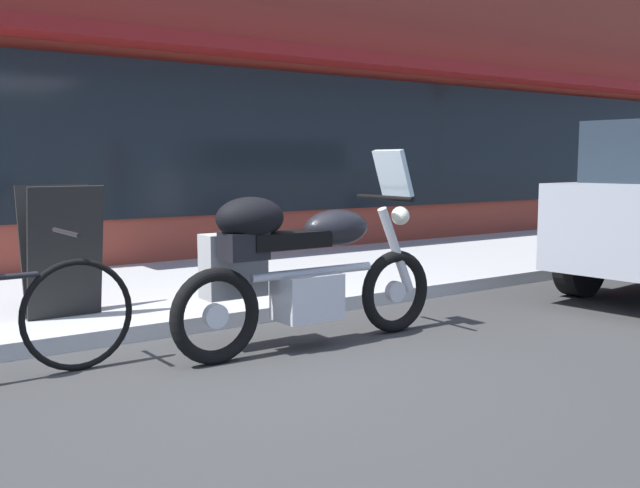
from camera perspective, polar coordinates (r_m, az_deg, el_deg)
The scene contains 4 objects.
ground_plane at distance 4.51m, azimuth -4.66°, elevation -10.28°, with size 80.00×80.00×0.00m, color #353535.
storefront_building at distance 12.44m, azimuth 13.25°, elevation 18.28°, with size 21.75×0.90×7.90m.
touring_motorcycle at distance 4.98m, azimuth -2.01°, elevation -1.56°, with size 2.16×0.68×1.39m.
sandwich_board_sign at distance 5.80m, azimuth -19.84°, elevation -0.53°, with size 0.55×0.43×1.00m.
Camera 1 is at (-2.19, -3.72, 1.31)m, focal length 40.31 mm.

